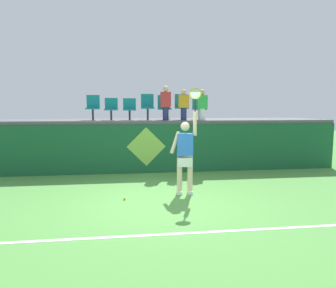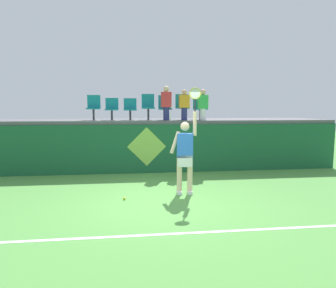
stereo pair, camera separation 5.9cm
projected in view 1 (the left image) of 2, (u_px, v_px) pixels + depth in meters
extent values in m
plane|color=#519342|center=(159.00, 203.00, 6.78)|extent=(40.00, 40.00, 0.00)
cube|color=#195633|center=(149.00, 149.00, 9.93)|extent=(13.00, 0.20, 1.59)
cube|color=#56565B|center=(147.00, 121.00, 11.00)|extent=(13.00, 2.46, 0.12)
cube|color=white|center=(169.00, 234.00, 5.09)|extent=(11.70, 0.08, 0.01)
cube|color=white|center=(179.00, 192.00, 7.50)|extent=(0.14, 0.27, 0.08)
cube|color=white|center=(190.00, 192.00, 7.51)|extent=(0.14, 0.27, 0.08)
cylinder|color=beige|center=(179.00, 176.00, 7.45)|extent=(0.13, 0.13, 0.91)
cylinder|color=beige|center=(190.00, 176.00, 7.46)|extent=(0.13, 0.13, 0.91)
cube|color=white|center=(185.00, 161.00, 7.41)|extent=(0.38, 0.25, 0.28)
cube|color=blue|center=(185.00, 145.00, 7.37)|extent=(0.40, 0.25, 0.59)
sphere|color=beige|center=(185.00, 126.00, 7.32)|extent=(0.22, 0.22, 0.22)
cylinder|color=beige|center=(175.00, 142.00, 7.35)|extent=(0.26, 0.11, 0.55)
cylinder|color=beige|center=(195.00, 124.00, 7.32)|extent=(0.09, 0.09, 0.58)
cylinder|color=black|center=(195.00, 105.00, 7.27)|extent=(0.03, 0.03, 0.30)
torus|color=gold|center=(195.00, 93.00, 7.23)|extent=(0.28, 0.05, 0.28)
ellipsoid|color=silver|center=(195.00, 93.00, 7.23)|extent=(0.24, 0.04, 0.24)
sphere|color=#D1E533|center=(125.00, 198.00, 7.00)|extent=(0.07, 0.07, 0.07)
cylinder|color=white|center=(170.00, 117.00, 9.97)|extent=(0.06, 0.06, 0.21)
cylinder|color=#38383D|center=(93.00, 115.00, 10.23)|extent=(0.07, 0.07, 0.37)
cube|color=#147F89|center=(93.00, 109.00, 10.21)|extent=(0.44, 0.42, 0.05)
cube|color=#147F89|center=(93.00, 101.00, 10.37)|extent=(0.44, 0.04, 0.44)
cylinder|color=#38383D|center=(111.00, 115.00, 10.31)|extent=(0.07, 0.07, 0.33)
cube|color=#147F89|center=(111.00, 110.00, 10.29)|extent=(0.44, 0.42, 0.05)
cube|color=#147F89|center=(111.00, 103.00, 10.45)|extent=(0.44, 0.04, 0.38)
cylinder|color=#38383D|center=(130.00, 115.00, 10.39)|extent=(0.07, 0.07, 0.33)
cube|color=#147F89|center=(130.00, 110.00, 10.37)|extent=(0.44, 0.42, 0.05)
cube|color=#147F89|center=(129.00, 104.00, 10.53)|extent=(0.44, 0.04, 0.37)
cylinder|color=#38383D|center=(148.00, 114.00, 10.47)|extent=(0.07, 0.07, 0.39)
cube|color=#147F89|center=(148.00, 108.00, 10.44)|extent=(0.44, 0.42, 0.05)
cube|color=#147F89|center=(147.00, 101.00, 10.60)|extent=(0.44, 0.04, 0.47)
cylinder|color=#38383D|center=(165.00, 115.00, 10.55)|extent=(0.07, 0.07, 0.36)
cube|color=#147F89|center=(164.00, 109.00, 10.52)|extent=(0.44, 0.42, 0.05)
cube|color=#147F89|center=(164.00, 102.00, 10.68)|extent=(0.44, 0.04, 0.46)
cylinder|color=#38383D|center=(182.00, 114.00, 10.62)|extent=(0.07, 0.07, 0.39)
cube|color=#147F89|center=(182.00, 108.00, 10.60)|extent=(0.44, 0.42, 0.05)
cube|color=#147F89|center=(181.00, 101.00, 10.75)|extent=(0.44, 0.04, 0.46)
cylinder|color=#38383D|center=(199.00, 115.00, 10.71)|extent=(0.07, 0.07, 0.35)
cube|color=#147F89|center=(200.00, 109.00, 10.68)|extent=(0.44, 0.42, 0.05)
cube|color=#147F89|center=(198.00, 102.00, 10.84)|extent=(0.44, 0.04, 0.43)
cylinder|color=white|center=(202.00, 114.00, 10.33)|extent=(0.20, 0.20, 0.39)
cube|color=green|center=(202.00, 102.00, 10.28)|extent=(0.34, 0.20, 0.46)
sphere|color=#DBAD84|center=(202.00, 92.00, 10.25)|extent=(0.20, 0.20, 0.20)
cylinder|color=navy|center=(166.00, 114.00, 10.22)|extent=(0.20, 0.20, 0.44)
cube|color=red|center=(166.00, 100.00, 10.16)|extent=(0.34, 0.20, 0.51)
sphere|color=beige|center=(166.00, 89.00, 10.12)|extent=(0.20, 0.20, 0.20)
cylinder|color=navy|center=(184.00, 114.00, 10.26)|extent=(0.20, 0.20, 0.42)
cube|color=orange|center=(184.00, 101.00, 10.21)|extent=(0.34, 0.20, 0.43)
sphere|color=#DBAD84|center=(184.00, 92.00, 10.18)|extent=(0.18, 0.18, 0.18)
cube|color=#195633|center=(146.00, 173.00, 9.91)|extent=(0.90, 0.01, 0.00)
plane|color=#8CC64C|center=(146.00, 147.00, 9.80)|extent=(1.27, 0.00, 1.27)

